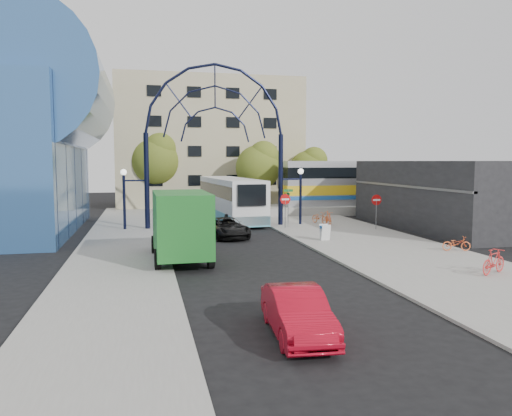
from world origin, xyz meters
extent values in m
plane|color=black|center=(0.00, 0.00, 0.00)|extent=(120.00, 120.00, 0.00)
cube|color=gray|center=(8.00, 4.00, 0.06)|extent=(8.00, 56.00, 0.12)
cube|color=gray|center=(-6.50, 6.00, 0.06)|extent=(5.00, 50.00, 0.12)
cylinder|color=black|center=(-5.00, 14.00, 3.50)|extent=(0.36, 0.36, 7.00)
cylinder|color=black|center=(5.00, 14.00, 3.50)|extent=(0.36, 0.36, 7.00)
cylinder|color=black|center=(-6.60, 14.00, 2.00)|extent=(0.20, 0.20, 4.00)
cylinder|color=black|center=(6.60, 14.00, 2.00)|extent=(0.20, 0.20, 4.00)
sphere|color=white|center=(-6.60, 14.00, 4.20)|extent=(0.44, 0.44, 0.44)
sphere|color=white|center=(6.60, 14.00, 4.20)|extent=(0.44, 0.44, 0.44)
cylinder|color=slate|center=(4.80, 12.00, 1.22)|extent=(0.06, 0.06, 2.20)
cylinder|color=red|center=(4.80, 12.00, 2.22)|extent=(0.80, 0.04, 0.80)
cube|color=white|center=(4.80, 11.97, 2.22)|extent=(0.55, 0.02, 0.12)
cylinder|color=slate|center=(11.00, 10.00, 1.22)|extent=(0.06, 0.06, 2.20)
cylinder|color=red|center=(11.00, 10.00, 2.22)|extent=(0.76, 0.04, 0.76)
cube|color=white|center=(11.00, 9.97, 2.22)|extent=(0.55, 0.02, 0.12)
cylinder|color=slate|center=(5.20, 12.60, 1.52)|extent=(0.05, 0.05, 2.80)
cube|color=#146626|center=(5.20, 12.60, 2.82)|extent=(0.70, 0.03, 0.18)
cube|color=#146626|center=(5.20, 12.60, 2.57)|extent=(0.03, 0.70, 0.18)
cube|color=white|center=(5.60, 5.80, 0.62)|extent=(0.55, 0.26, 0.99)
cube|color=white|center=(5.60, 6.15, 0.62)|extent=(0.55, 0.26, 0.99)
cube|color=#1E59A5|center=(5.60, 5.98, 0.95)|extent=(0.55, 0.42, 0.14)
cylinder|color=#325E9A|center=(-12.00, 15.00, 10.00)|extent=(9.00, 16.00, 9.00)
cube|color=black|center=(16.00, 10.00, 2.50)|extent=(6.00, 16.00, 5.00)
cube|color=tan|center=(2.00, 35.00, 7.00)|extent=(20.00, 12.00, 14.00)
cube|color=gray|center=(20.00, 22.00, 0.40)|extent=(32.00, 5.00, 0.80)
cube|color=#B7B7BC|center=(20.00, 22.00, 2.90)|extent=(25.00, 3.00, 4.20)
cube|color=gold|center=(20.00, 22.00, 2.30)|extent=(25.10, 3.05, 0.90)
cube|color=black|center=(20.00, 22.00, 3.90)|extent=(25.05, 3.05, 1.00)
cube|color=#1E59A5|center=(20.00, 22.00, 1.60)|extent=(25.10, 3.05, 0.35)
cylinder|color=#382314|center=(6.00, 26.00, 1.26)|extent=(0.36, 0.36, 2.52)
sphere|color=#425817|center=(6.00, 26.00, 4.34)|extent=(4.48, 4.48, 4.48)
sphere|color=#425817|center=(6.50, 25.70, 5.46)|extent=(3.08, 3.08, 3.08)
cylinder|color=#382314|center=(-4.00, 30.00, 1.44)|extent=(0.36, 0.36, 2.88)
sphere|color=#425817|center=(-4.00, 30.00, 4.96)|extent=(5.12, 5.12, 5.12)
sphere|color=#425817|center=(-3.50, 29.70, 6.24)|extent=(3.52, 3.52, 3.52)
cylinder|color=#382314|center=(12.00, 28.00, 1.17)|extent=(0.36, 0.36, 2.34)
sphere|color=#425817|center=(12.00, 28.00, 4.03)|extent=(4.16, 4.16, 4.16)
sphere|color=#425817|center=(12.50, 27.70, 5.07)|extent=(2.86, 2.86, 2.86)
cube|color=silver|center=(1.91, 18.51, 1.94)|extent=(3.66, 12.93, 3.22)
cube|color=#5FB9D3|center=(1.91, 18.51, 0.61)|extent=(3.69, 12.93, 0.78)
cube|color=black|center=(1.91, 18.51, 2.61)|extent=(3.70, 12.68, 1.00)
cube|color=black|center=(2.33, 12.06, 2.55)|extent=(2.10, 0.29, 1.55)
cube|color=black|center=(1.50, 24.83, 1.78)|extent=(2.67, 0.37, 1.78)
cylinder|color=black|center=(0.27, 22.37, 0.53)|extent=(0.38, 1.08, 1.07)
cylinder|color=black|center=(3.03, 22.55, 0.53)|extent=(0.38, 1.08, 1.07)
cylinder|color=black|center=(0.84, 13.71, 0.53)|extent=(0.38, 1.08, 1.07)
cylinder|color=black|center=(3.60, 13.89, 0.53)|extent=(0.38, 1.08, 1.07)
cube|color=black|center=(-3.54, 4.50, 1.16)|extent=(2.47, 2.58, 2.33)
cube|color=black|center=(-3.56, 5.77, 1.64)|extent=(2.12, 0.14, 1.06)
cube|color=#1B6823|center=(-3.49, 1.33, 2.01)|extent=(2.61, 4.91, 2.96)
cylinder|color=black|center=(-4.75, 4.17, 0.51)|extent=(0.29, 1.02, 1.02)
cylinder|color=black|center=(-2.32, 4.20, 0.51)|extent=(0.29, 1.02, 1.02)
cylinder|color=black|center=(-4.69, 0.04, 0.51)|extent=(0.29, 1.02, 1.02)
cylinder|color=black|center=(-2.26, 0.07, 0.51)|extent=(0.29, 1.02, 1.02)
imported|color=black|center=(0.03, 9.18, 0.65)|extent=(2.74, 4.92, 1.30)
imported|color=#AB0A1D|center=(-1.05, -9.47, 0.69)|extent=(1.73, 4.26, 1.38)
imported|color=orange|center=(8.17, 13.96, 0.60)|extent=(1.17, 1.93, 0.96)
imported|color=orange|center=(8.55, 13.06, 0.64)|extent=(0.69, 1.78, 1.04)
imported|color=orange|center=(11.31, 1.00, 0.52)|extent=(1.60, 0.90, 0.80)
imported|color=red|center=(9.44, -4.33, 0.67)|extent=(1.88, 1.25, 1.10)
camera|label=1|loc=(-5.27, -22.73, 4.99)|focal=35.00mm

